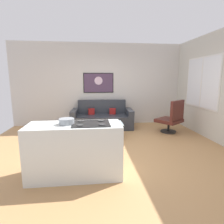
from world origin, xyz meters
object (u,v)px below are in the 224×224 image
(couch, at_px, (102,119))
(mixing_bowl, at_px, (67,121))
(coffee_table, at_px, (105,124))
(armchair, at_px, (172,118))
(wall_painting, at_px, (98,83))

(couch, distance_m, mixing_bowl, 3.17)
(coffee_table, bearing_deg, armchair, 6.31)
(coffee_table, distance_m, wall_painting, 1.89)
(armchair, relative_size, wall_painting, 0.96)
(armchair, distance_m, wall_painting, 2.69)
(wall_painting, bearing_deg, coffee_table, -86.25)
(coffee_table, relative_size, mixing_bowl, 3.88)
(mixing_bowl, distance_m, wall_painting, 3.61)
(coffee_table, bearing_deg, wall_painting, 93.75)
(couch, height_order, mixing_bowl, mixing_bowl)
(armchair, xyz_separation_m, mixing_bowl, (-2.77, -2.18, 0.48))
(wall_painting, bearing_deg, couch, -80.25)
(couch, distance_m, wall_painting, 1.27)
(armchair, bearing_deg, coffee_table, -173.69)
(armchair, xyz_separation_m, wall_painting, (-2.11, 1.33, 1.01))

